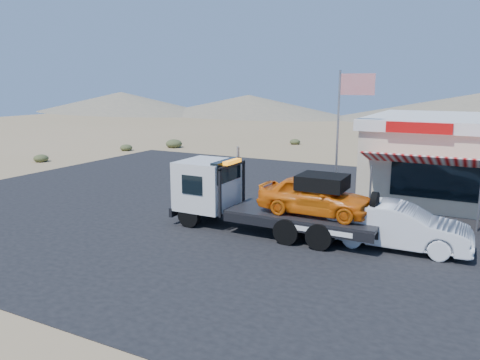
{
  "coord_description": "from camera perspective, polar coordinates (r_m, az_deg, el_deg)",
  "views": [
    {
      "loc": [
        10.43,
        -15.66,
        5.49
      ],
      "look_at": [
        1.54,
        1.27,
        1.5
      ],
      "focal_mm": 35.0,
      "sensor_mm": 36.0,
      "label": 1
    }
  ],
  "objects": [
    {
      "name": "ground",
      "position": [
        19.6,
        -5.75,
        -4.54
      ],
      "size": [
        120.0,
        120.0,
        0.0
      ],
      "primitive_type": "plane",
      "color": "#927A53",
      "rests_on": "ground"
    },
    {
      "name": "asphalt_lot",
      "position": [
        21.2,
        3.27,
        -3.21
      ],
      "size": [
        32.0,
        24.0,
        0.02
      ],
      "primitive_type": "cube",
      "color": "black",
      "rests_on": "ground"
    },
    {
      "name": "tow_truck",
      "position": [
        17.32,
        3.41,
        -1.9
      ],
      "size": [
        7.77,
        2.3,
        2.6
      ],
      "color": "black",
      "rests_on": "asphalt_lot"
    },
    {
      "name": "white_sedan",
      "position": [
        16.6,
        18.82,
        -5.36
      ],
      "size": [
        4.65,
        1.74,
        1.52
      ],
      "primitive_type": "imported",
      "rotation": [
        0.0,
        0.0,
        1.6
      ],
      "color": "silver",
      "rests_on": "asphalt_lot"
    },
    {
      "name": "flagpole",
      "position": [
        20.97,
        12.48,
        6.79
      ],
      "size": [
        1.55,
        0.1,
        6.0
      ],
      "color": "#99999E",
      "rests_on": "asphalt_lot"
    },
    {
      "name": "desert_scrub",
      "position": [
        35.58,
        -16.41,
        2.94
      ],
      "size": [
        24.04,
        32.97,
        0.76
      ],
      "color": "#3E4525",
      "rests_on": "ground"
    },
    {
      "name": "distant_hills",
      "position": [
        73.72,
        11.89,
        8.74
      ],
      "size": [
        126.0,
        48.0,
        4.2
      ],
      "color": "#726B59",
      "rests_on": "ground"
    }
  ]
}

